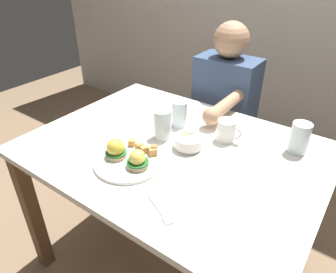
# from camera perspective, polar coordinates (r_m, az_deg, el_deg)

# --- Properties ---
(ground_plane) EXTENTS (6.00, 6.00, 0.00)m
(ground_plane) POSITION_cam_1_polar(r_m,az_deg,el_deg) (1.80, 0.83, -22.10)
(ground_plane) COLOR #7F664C
(dining_table) EXTENTS (1.20, 0.90, 0.74)m
(dining_table) POSITION_cam_1_polar(r_m,az_deg,el_deg) (1.34, 1.04, -5.73)
(dining_table) COLOR white
(dining_table) RESTS_ON ground_plane
(eggs_benedict_plate) EXTENTS (0.27, 0.27, 0.09)m
(eggs_benedict_plate) POSITION_cam_1_polar(r_m,az_deg,el_deg) (1.18, -7.46, -3.91)
(eggs_benedict_plate) COLOR white
(eggs_benedict_plate) RESTS_ON dining_table
(fruit_bowl) EXTENTS (0.12, 0.12, 0.06)m
(fruit_bowl) POSITION_cam_1_polar(r_m,az_deg,el_deg) (1.26, 3.88, -0.93)
(fruit_bowl) COLOR white
(fruit_bowl) RESTS_ON dining_table
(coffee_mug) EXTENTS (0.11, 0.08, 0.09)m
(coffee_mug) POSITION_cam_1_polar(r_m,az_deg,el_deg) (1.32, 10.93, 1.20)
(coffee_mug) COLOR white
(coffee_mug) RESTS_ON dining_table
(fork) EXTENTS (0.15, 0.08, 0.00)m
(fork) POSITION_cam_1_polar(r_m,az_deg,el_deg) (0.99, -1.52, -13.55)
(fork) COLOR silver
(fork) RESTS_ON dining_table
(water_glass_near) EXTENTS (0.08, 0.08, 0.13)m
(water_glass_near) POSITION_cam_1_polar(r_m,az_deg,el_deg) (1.31, -1.02, 2.02)
(water_glass_near) COLOR silver
(water_glass_near) RESTS_ON dining_table
(water_glass_far) EXTENTS (0.07, 0.07, 0.12)m
(water_glass_far) POSITION_cam_1_polar(r_m,az_deg,el_deg) (1.42, 2.16, 3.98)
(water_glass_far) COLOR silver
(water_glass_far) RESTS_ON dining_table
(water_glass_extra) EXTENTS (0.08, 0.08, 0.13)m
(water_glass_extra) POSITION_cam_1_polar(r_m,az_deg,el_deg) (1.33, 23.25, -0.56)
(water_glass_extra) COLOR silver
(water_glass_extra) RESTS_ON dining_table
(diner_person) EXTENTS (0.34, 0.54, 1.14)m
(diner_person) POSITION_cam_1_polar(r_m,az_deg,el_deg) (1.81, 10.12, 4.91)
(diner_person) COLOR #33333D
(diner_person) RESTS_ON ground_plane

